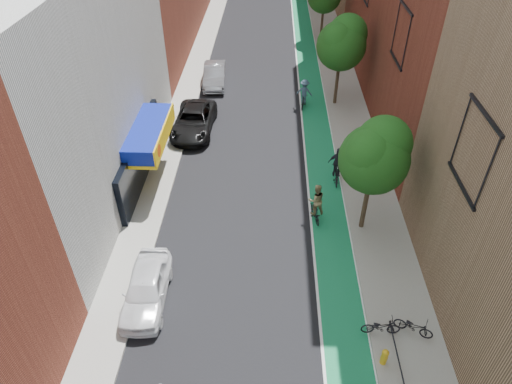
# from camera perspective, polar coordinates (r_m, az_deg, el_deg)

# --- Properties ---
(bike_lane) EXTENTS (2.00, 68.00, 0.01)m
(bike_lane) POSITION_cam_1_polar(r_m,az_deg,el_deg) (37.88, 7.00, 12.26)
(bike_lane) COLOR #168042
(bike_lane) RESTS_ON ground
(sidewalk_left) EXTENTS (2.00, 68.00, 0.15)m
(sidewalk_left) POSITION_cam_1_polar(r_m,az_deg,el_deg) (38.29, -8.44, 12.54)
(sidewalk_left) COLOR gray
(sidewalk_left) RESTS_ON ground
(sidewalk_right) EXTENTS (3.00, 68.00, 0.15)m
(sidewalk_right) POSITION_cam_1_polar(r_m,az_deg,el_deg) (38.15, 10.83, 12.17)
(sidewalk_right) COLOR gray
(sidewalk_right) RESTS_ON ground
(building_left_white) EXTENTS (8.00, 20.00, 12.00)m
(building_left_white) POSITION_cam_1_polar(r_m,az_deg,el_deg) (26.98, -24.41, 12.07)
(building_left_white) COLOR silver
(building_left_white) RESTS_ON ground
(tree_near) EXTENTS (3.40, 3.36, 6.42)m
(tree_near) POSITION_cam_1_polar(r_m,az_deg,el_deg) (22.07, 14.73, 4.57)
(tree_near) COLOR #332619
(tree_near) RESTS_ON ground
(tree_mid) EXTENTS (3.55, 3.53, 6.74)m
(tree_mid) POSITION_cam_1_polar(r_m,az_deg,el_deg) (34.37, 10.73, 17.99)
(tree_mid) COLOR #332619
(tree_mid) RESTS_ON ground
(parked_car_white) EXTENTS (1.91, 4.50, 1.52)m
(parked_car_white) POSITION_cam_1_polar(r_m,az_deg,el_deg) (20.99, -13.57, -11.60)
(parked_car_white) COLOR white
(parked_car_white) RESTS_ON ground
(parked_car_black) EXTENTS (2.80, 5.78, 1.59)m
(parked_car_black) POSITION_cam_1_polar(r_m,az_deg,el_deg) (32.20, -7.78, 8.80)
(parked_car_black) COLOR black
(parked_car_black) RESTS_ON ground
(parked_car_silver) EXTENTS (2.00, 4.95, 1.60)m
(parked_car_silver) POSITION_cam_1_polar(r_m,az_deg,el_deg) (38.83, -5.20, 14.35)
(parked_car_silver) COLOR gray
(parked_car_silver) RESTS_ON ground
(cyclist_lane_near) EXTENTS (1.03, 1.58, 2.20)m
(cyclist_lane_near) POSITION_cam_1_polar(r_m,az_deg,el_deg) (24.36, 7.49, -1.52)
(cyclist_lane_near) COLOR black
(cyclist_lane_near) RESTS_ON ground
(cyclist_lane_mid) EXTENTS (1.14, 1.76, 2.24)m
(cyclist_lane_mid) POSITION_cam_1_polar(r_m,az_deg,el_deg) (27.35, 10.11, 2.90)
(cyclist_lane_mid) COLOR black
(cyclist_lane_mid) RESTS_ON ground
(cyclist_lane_far) EXTENTS (1.32, 1.64, 2.19)m
(cyclist_lane_far) POSITION_cam_1_polar(r_m,az_deg,el_deg) (35.12, 6.05, 12.01)
(cyclist_lane_far) COLOR black
(cyclist_lane_far) RESTS_ON ground
(parked_bike_near) EXTENTS (1.69, 1.18, 0.84)m
(parked_bike_near) POSITION_cam_1_polar(r_m,az_deg,el_deg) (20.51, 19.12, -15.58)
(parked_bike_near) COLOR black
(parked_bike_near) RESTS_ON sidewalk_right
(parked_bike_far) EXTENTS (1.62, 0.58, 0.85)m
(parked_bike_far) POSITION_cam_1_polar(r_m,az_deg,el_deg) (20.12, 15.34, -15.90)
(parked_bike_far) COLOR black
(parked_bike_far) RESTS_ON sidewalk_right
(fire_hydrant) EXTENTS (0.28, 0.28, 0.79)m
(fire_hydrant) POSITION_cam_1_polar(r_m,az_deg,el_deg) (19.36, 15.77, -19.15)
(fire_hydrant) COLOR gold
(fire_hydrant) RESTS_ON sidewalk_right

